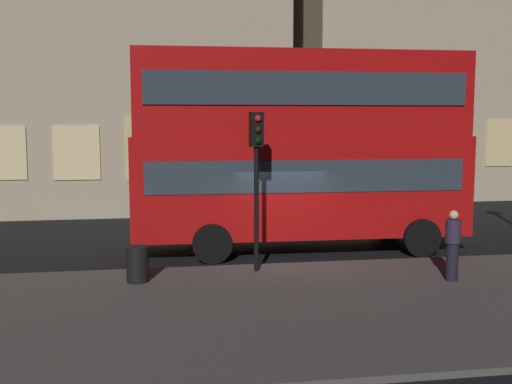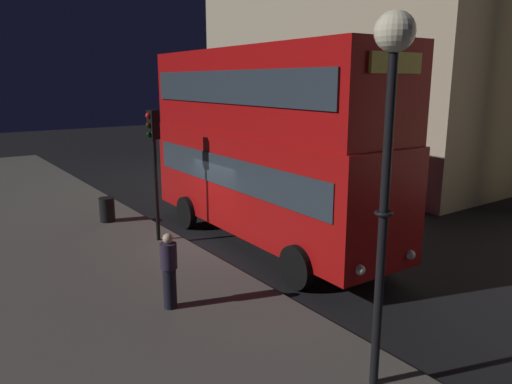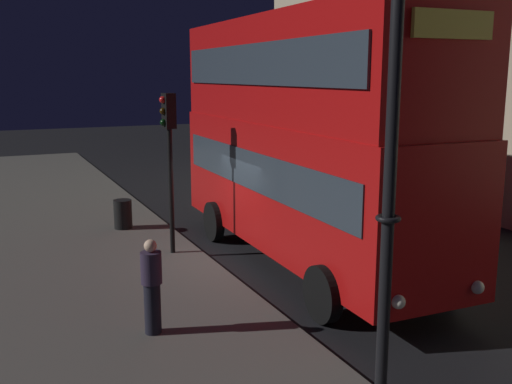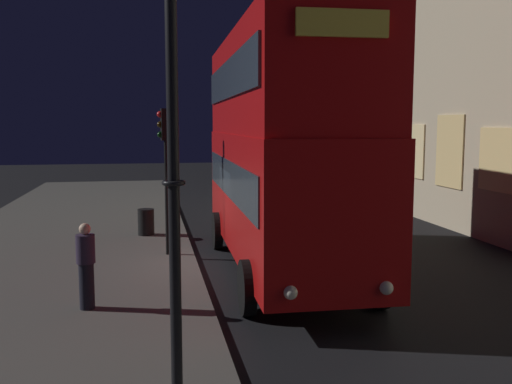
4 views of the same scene
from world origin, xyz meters
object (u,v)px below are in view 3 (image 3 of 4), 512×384
(street_lamp, at_px, (395,70))
(pedestrian, at_px, (152,286))
(double_decker_bus, at_px, (304,130))
(litter_bin, at_px, (123,214))
(traffic_light_near_kerb, at_px, (169,140))

(street_lamp, relative_size, pedestrian, 3.43)
(double_decker_bus, distance_m, litter_bin, 6.36)
(pedestrian, relative_size, litter_bin, 1.99)
(pedestrian, bearing_deg, street_lamp, 149.47)
(litter_bin, bearing_deg, pedestrian, -8.55)
(pedestrian, bearing_deg, traffic_light_near_kerb, -70.48)
(street_lamp, xyz_separation_m, pedestrian, (-4.40, -1.51, -3.59))
(litter_bin, bearing_deg, traffic_light_near_kerb, 11.26)
(litter_bin, bearing_deg, street_lamp, 2.00)
(street_lamp, distance_m, litter_bin, 12.42)
(double_decker_bus, relative_size, traffic_light_near_kerb, 2.50)
(double_decker_bus, height_order, street_lamp, street_lamp)
(double_decker_bus, distance_m, traffic_light_near_kerb, 3.29)
(traffic_light_near_kerb, bearing_deg, pedestrian, -26.87)
(double_decker_bus, xyz_separation_m, traffic_light_near_kerb, (-1.74, -2.77, -0.26))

